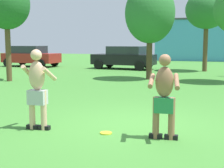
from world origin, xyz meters
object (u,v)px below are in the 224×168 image
object	(u,v)px
player_near	(37,87)
tree_right_field	(150,14)
frisbee	(106,133)
tree_left_field	(207,10)
player_in_green	(164,95)
tree_near_building	(6,5)
car_red_far_end	(30,56)
car_black_near_post	(124,57)

from	to	relation	value
player_near	tree_right_field	world-z (taller)	tree_right_field
player_near	frisbee	bearing A→B (deg)	5.35
tree_left_field	tree_right_field	size ratio (longest dim) A/B	1.07
player_in_green	tree_near_building	xyz separation A→B (m)	(-8.58, 6.99, 2.75)
car_red_far_end	tree_left_field	world-z (taller)	tree_left_field
player_near	tree_left_field	size ratio (longest dim) A/B	0.34
tree_near_building	tree_left_field	bearing A→B (deg)	43.64
player_in_green	tree_left_field	bearing A→B (deg)	89.40
car_red_far_end	tree_near_building	distance (m)	9.72
player_near	car_black_near_post	xyz separation A→B (m)	(-2.57, 15.60, -0.09)
car_black_near_post	car_red_far_end	xyz separation A→B (m)	(-7.44, -0.11, 0.00)
player_near	player_in_green	bearing A→B (deg)	3.04
player_in_green	tree_near_building	size ratio (longest dim) A/B	0.34
car_black_near_post	tree_right_field	xyz separation A→B (m)	(2.93, -5.64, 2.43)
player_near	car_red_far_end	distance (m)	18.44
player_near	car_red_far_end	world-z (taller)	player_near
car_black_near_post	tree_right_field	distance (m)	6.80
player_near	car_red_far_end	xyz separation A→B (m)	(-10.01, 15.49, -0.09)
frisbee	tree_near_building	bearing A→B (deg)	136.60
tree_left_field	tree_near_building	xyz separation A→B (m)	(-8.74, -8.34, -0.24)
car_red_far_end	tree_left_field	xyz separation A→B (m)	(12.85, -0.02, 3.03)
player_near	tree_right_field	size ratio (longest dim) A/B	0.36
car_black_near_post	tree_near_building	distance (m)	9.51
player_near	tree_left_field	xyz separation A→B (m)	(2.84, 15.48, 2.94)
player_near	car_black_near_post	distance (m)	15.81
car_black_near_post	tree_near_building	xyz separation A→B (m)	(-3.33, -8.46, 2.79)
frisbee	car_black_near_post	xyz separation A→B (m)	(-4.07, 15.46, 0.81)
tree_left_field	tree_near_building	distance (m)	12.08
tree_near_building	player_near	bearing A→B (deg)	-50.42
player_in_green	car_black_near_post	xyz separation A→B (m)	(-5.25, 15.45, -0.04)
frisbee	tree_left_field	world-z (taller)	tree_left_field
car_black_near_post	car_red_far_end	distance (m)	7.45
tree_near_building	player_in_green	bearing A→B (deg)	-39.18
car_black_near_post	tree_left_field	size ratio (longest dim) A/B	0.88
player_in_green	tree_left_field	size ratio (longest dim) A/B	0.32
player_near	tree_near_building	size ratio (longest dim) A/B	0.36
car_black_near_post	tree_near_building	bearing A→B (deg)	-111.51
tree_near_building	tree_right_field	bearing A→B (deg)	24.27
player_near	tree_near_building	xyz separation A→B (m)	(-5.90, 7.14, 2.70)
car_red_far_end	tree_near_building	size ratio (longest dim) A/B	0.91
car_black_near_post	tree_near_building	world-z (taller)	tree_near_building
player_in_green	car_black_near_post	bearing A→B (deg)	108.76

